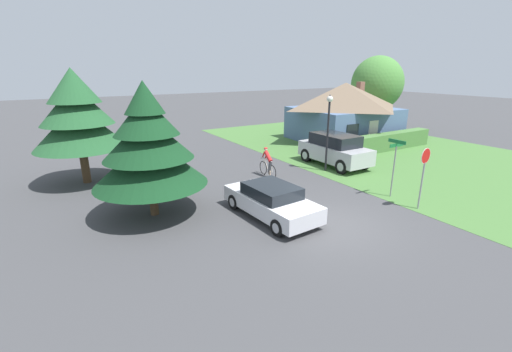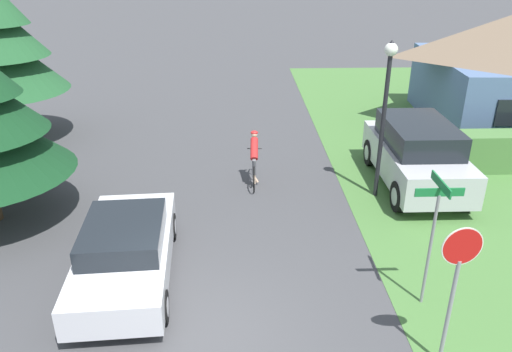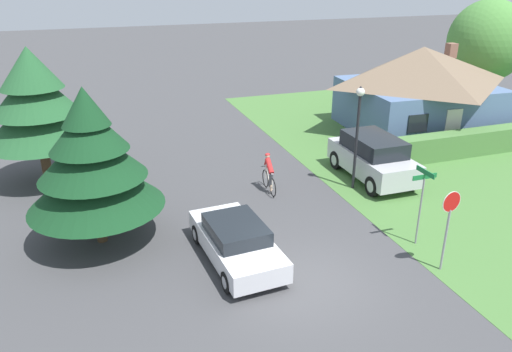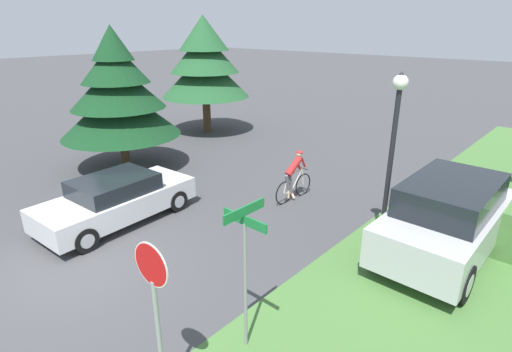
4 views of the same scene
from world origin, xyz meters
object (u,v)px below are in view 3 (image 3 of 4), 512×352
Objects in this scene: parked_suv_right at (373,157)px; deciduous_tree_right at (487,41)px; street_lamp at (358,120)px; street_name_sign at (422,193)px; conifer_tall_near at (92,162)px; conifer_tall_far at (35,102)px; cottage_house at (419,87)px; stop_sign at (449,216)px; cyclist at (269,174)px; sedan_left_lane at (236,241)px.

parked_suv_right is 0.67× the size of deciduous_tree_right.
street_lamp is 1.62× the size of street_name_sign.
street_name_sign is (-1.55, -5.36, 0.88)m from parked_suv_right.
conifer_tall_near is 25.74m from deciduous_tree_right.
deciduous_tree_right is at bearing 7.46° from conifer_tall_far.
cottage_house is 19.08m from conifer_tall_near.
stop_sign is at bearing 165.83° from parked_suv_right.
cottage_house is at bearing -160.95° from deciduous_tree_right.
conifer_tall_far reaches higher than street_lamp.
conifer_tall_far reaches higher than cyclist.
cyclist is 4.16m from street_lamp.
cottage_house reaches higher than street_name_sign.
conifer_tall_near is at bearing -174.36° from street_lamp.
street_lamp is at bearing -63.32° from sedan_left_lane.
cyclist is 0.33× the size of conifer_tall_near.
sedan_left_lane is at bearing 170.02° from street_name_sign.
stop_sign is at bearing -28.48° from conifer_tall_near.
stop_sign is (-1.77, -6.93, 0.86)m from parked_suv_right.
parked_suv_right is 14.25m from conifer_tall_far.
cottage_house reaches higher than cyclist.
deciduous_tree_right reaches higher than sedan_left_lane.
sedan_left_lane is at bearing -33.84° from conifer_tall_near.
cyclist is 6.53m from street_name_sign.
cottage_house is 1.22× the size of deciduous_tree_right.
conifer_tall_far is at bearing 157.73° from street_lamp.
cottage_house is at bearing -58.06° from sedan_left_lane.
conifer_tall_near reaches higher than cyclist.
deciduous_tree_right is (23.95, 9.33, 1.46)m from conifer_tall_near.
deciduous_tree_right reaches higher than parked_suv_right.
sedan_left_lane is at bearing -55.91° from conifer_tall_far.
parked_suv_right is (4.70, -0.24, 0.23)m from cyclist.
conifer_tall_far is 26.05m from deciduous_tree_right.
conifer_tall_far is (-13.35, 4.29, 2.53)m from parked_suv_right.
parked_suv_right is 5.65m from street_name_sign.
deciduous_tree_right is at bearing 42.94° from street_name_sign.
conifer_tall_far reaches higher than conifer_tall_near.
street_name_sign is 10.65m from conifer_tall_near.
conifer_tall_far reaches higher than cottage_house.
parked_suv_right is 1.72× the size of street_name_sign.
street_name_sign is 0.39× the size of deciduous_tree_right.
conifer_tall_far is (-5.82, 8.60, 2.85)m from sedan_left_lane.
street_lamp is (6.26, 3.66, 2.29)m from sedan_left_lane.
conifer_tall_near reaches higher than sedan_left_lane.
deciduous_tree_right is (17.16, 7.43, 3.57)m from cyclist.
sedan_left_lane is 1.03× the size of street_lamp.
sedan_left_lane is 0.84× the size of conifer_tall_near.
deciduous_tree_right reaches higher than cyclist.
deciduous_tree_right reaches higher than conifer_tall_near.
conifer_tall_near is (-11.48, -1.66, 1.88)m from parked_suv_right.
stop_sign is 11.10m from conifer_tall_near.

